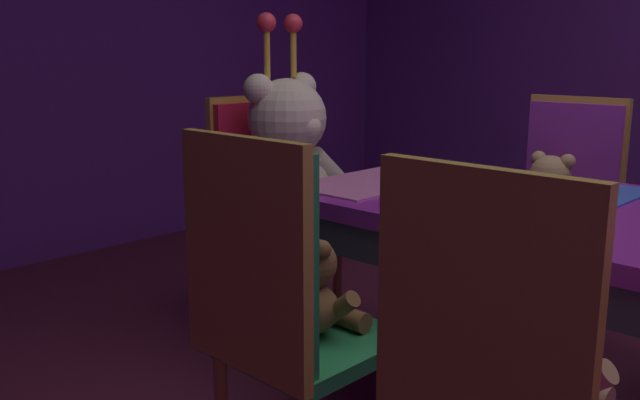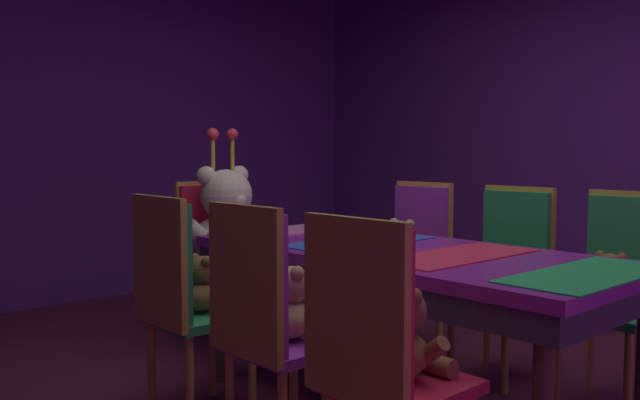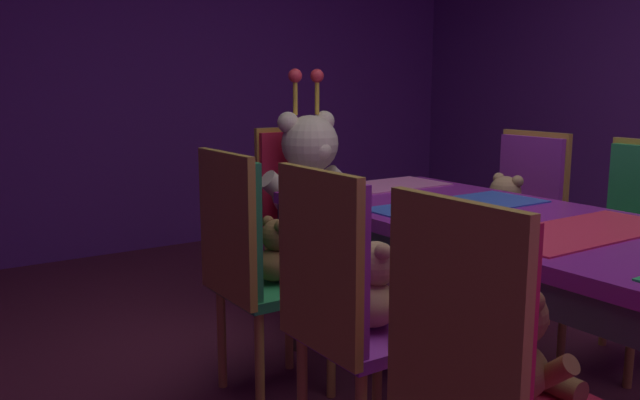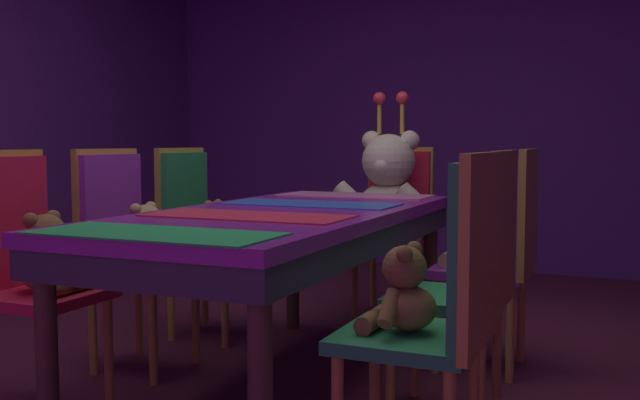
% 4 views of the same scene
% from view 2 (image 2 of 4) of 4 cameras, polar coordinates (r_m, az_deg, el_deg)
% --- Properties ---
extents(wall_back, '(5.20, 0.12, 2.80)m').
position_cam_2_polar(wall_back, '(5.64, -18.46, 6.31)').
color(wall_back, '#59267F').
rests_on(wall_back, ground_plane).
extents(banquet_table, '(0.90, 2.02, 0.75)m').
position_cam_2_polar(banquet_table, '(3.05, 7.11, -5.73)').
color(banquet_table, purple).
rests_on(banquet_table, ground_plane).
extents(chair_left_0, '(0.42, 0.41, 0.98)m').
position_cam_2_polar(chair_left_0, '(2.08, 4.42, -12.00)').
color(chair_left_0, red).
rests_on(chair_left_0, ground_plane).
extents(teddy_left_0, '(0.25, 0.32, 0.30)m').
position_cam_2_polar(teddy_left_0, '(2.19, 7.08, -11.47)').
color(teddy_left_0, brown).
rests_on(teddy_left_0, chair_left_0).
extents(chair_left_1, '(0.42, 0.41, 0.98)m').
position_cam_2_polar(chair_left_1, '(2.51, -4.90, -9.17)').
color(chair_left_1, purple).
rests_on(chair_left_1, ground_plane).
extents(teddy_left_1, '(0.24, 0.31, 0.29)m').
position_cam_2_polar(teddy_left_1, '(2.60, -2.34, -9.00)').
color(teddy_left_1, tan).
rests_on(teddy_left_1, chair_left_1).
extents(chair_left_2, '(0.42, 0.41, 0.98)m').
position_cam_2_polar(chair_left_2, '(2.99, -12.04, -7.06)').
color(chair_left_2, '#268C4C').
rests_on(chair_left_2, ground_plane).
extents(teddy_left_2, '(0.21, 0.27, 0.26)m').
position_cam_2_polar(teddy_left_2, '(3.07, -9.72, -7.26)').
color(teddy_left_2, brown).
rests_on(teddy_left_2, chair_left_2).
extents(chair_right_0, '(0.42, 0.41, 0.98)m').
position_cam_2_polar(chair_right_0, '(3.45, 24.13, -5.84)').
color(chair_right_0, '#268C4C').
rests_on(chair_right_0, ground_plane).
extents(teddy_right_0, '(0.22, 0.28, 0.26)m').
position_cam_2_polar(teddy_right_0, '(3.32, 23.12, -6.62)').
color(teddy_right_0, brown).
rests_on(teddy_right_0, chair_right_0).
extents(chair_right_1, '(0.42, 0.41, 0.98)m').
position_cam_2_polar(chair_right_1, '(3.69, 15.71, -4.98)').
color(chair_right_1, '#268C4C').
rests_on(chair_right_1, ground_plane).
extents(chair_right_2, '(0.42, 0.41, 0.98)m').
position_cam_2_polar(chair_right_2, '(4.06, 8.02, -4.02)').
color(chair_right_2, purple).
rests_on(chair_right_2, ground_plane).
extents(teddy_right_2, '(0.26, 0.34, 0.32)m').
position_cam_2_polar(teddy_right_2, '(3.95, 6.66, -4.26)').
color(teddy_right_2, tan).
rests_on(teddy_right_2, chair_right_2).
extents(throne_chair, '(0.41, 0.42, 0.98)m').
position_cam_2_polar(throne_chair, '(4.21, -9.06, -3.72)').
color(throne_chair, red).
rests_on(throne_chair, ground_plane).
extents(king_teddy_bear, '(0.66, 0.51, 0.85)m').
position_cam_2_polar(king_teddy_bear, '(4.06, -7.79, -2.13)').
color(king_teddy_bear, beige).
rests_on(king_teddy_bear, throne_chair).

